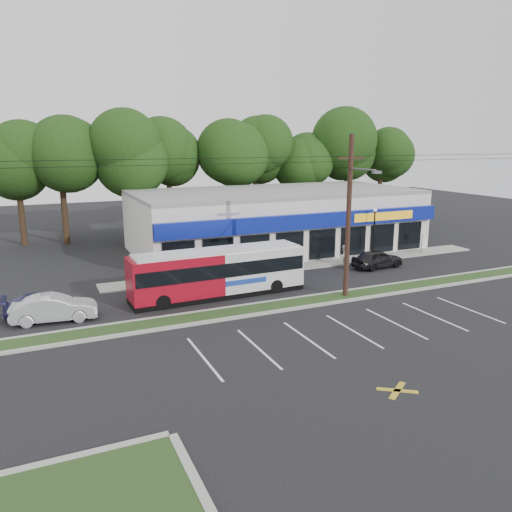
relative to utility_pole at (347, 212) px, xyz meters
The scene contains 16 objects.
ground 6.18m from the utility_pole, 161.89° to the right, with size 120.00×120.00×0.00m, color black.
grass_strip 6.06m from the utility_pole, behind, with size 40.00×1.60×0.12m, color #263B18.
curb_south 6.10m from the utility_pole, 164.67° to the right, with size 40.00×0.25×0.14m, color #9E9E93.
curb_north 6.12m from the utility_pole, 161.93° to the left, with size 40.00×0.25×0.14m, color #9E9E93.
sidewalk 9.93m from the utility_pole, 74.97° to the left, with size 32.00×2.20×0.10m, color #9E9E93.
strip_mall 15.47m from the utility_pole, 79.90° to the left, with size 25.00×12.55×5.30m.
utility_pole is the anchor object (origin of this frame).
lamp_post 11.67m from the utility_pole, 43.95° to the left, with size 0.30×0.30×4.25m.
sign_post 15.71m from the utility_pole, 30.15° to the left, with size 0.45×0.10×2.23m.
tree_line 25.28m from the utility_pole, 87.33° to the left, with size 46.76×6.76×11.83m.
metrobus 8.74m from the utility_pole, 152.95° to the left, with size 11.24×2.70×3.01m.
car_dark 9.68m from the utility_pole, 38.60° to the left, with size 1.69×4.19×1.43m, color black.
car_silver 17.60m from the utility_pole, 169.98° to the left, with size 1.55×4.45×1.47m, color #B6B7BE.
car_blue 18.29m from the utility_pole, 166.13° to the left, with size 1.79×4.41×1.28m, color navy.
pedestrian_a 7.62m from the utility_pole, 89.55° to the left, with size 0.64×0.42×1.76m, color silver.
pedestrian_b 9.41m from the utility_pole, 56.30° to the left, with size 0.81×0.63×1.67m, color beige.
Camera 1 is at (-14.42, -24.05, 9.58)m, focal length 35.00 mm.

